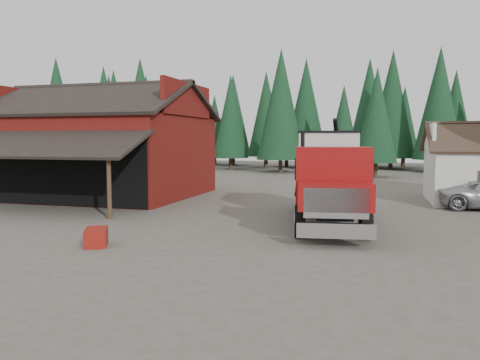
# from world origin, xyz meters

# --- Properties ---
(ground) EXTENTS (120.00, 120.00, 0.00)m
(ground) POSITION_xyz_m (0.00, 0.00, 0.00)
(ground) COLOR #4F483E
(ground) RESTS_ON ground
(red_barn) EXTENTS (12.80, 13.63, 7.18)m
(red_barn) POSITION_xyz_m (-11.00, 9.90, 2.69)
(red_barn) COLOR maroon
(red_barn) RESTS_ON ground
(conifer_backdrop) EXTENTS (76.00, 16.00, 16.00)m
(conifer_backdrop) POSITION_xyz_m (0.00, 42.00, 0.00)
(conifer_backdrop) COLOR black
(conifer_backdrop) RESTS_ON ground
(near_pine_a) EXTENTS (4.40, 4.40, 11.40)m
(near_pine_a) POSITION_xyz_m (-22.00, 28.00, 6.39)
(near_pine_a) COLOR #382619
(near_pine_a) RESTS_ON ground
(near_pine_b) EXTENTS (3.96, 3.96, 10.40)m
(near_pine_b) POSITION_xyz_m (6.00, 30.00, 5.89)
(near_pine_b) COLOR #382619
(near_pine_b) RESTS_ON ground
(near_pine_d) EXTENTS (5.28, 5.28, 13.40)m
(near_pine_d) POSITION_xyz_m (-4.00, 34.00, 7.39)
(near_pine_d) COLOR #382619
(near_pine_d) RESTS_ON ground
(feed_truck) EXTENTS (4.16, 10.51, 4.61)m
(feed_truck) POSITION_xyz_m (4.00, 4.03, 2.16)
(feed_truck) COLOR black
(feed_truck) RESTS_ON ground
(equip_box) EXTENTS (1.12, 1.30, 0.60)m
(equip_box) POSITION_xyz_m (-3.12, -2.79, 0.30)
(equip_box) COLOR maroon
(equip_box) RESTS_ON ground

